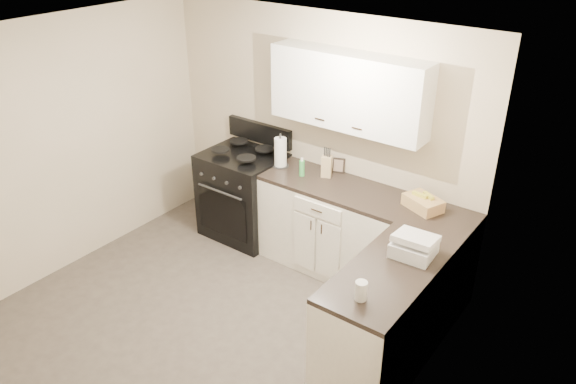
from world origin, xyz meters
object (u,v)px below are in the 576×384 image
Objects in this scene: stove at (244,196)px; paper_towel at (280,152)px; countertop_grill at (414,249)px; knife_block at (327,166)px; wicker_basket at (423,203)px.

stove is 0.79m from paper_towel.
stove is at bearing 160.81° from countertop_grill.
knife_block is 0.71× the size of paper_towel.
knife_block is at bearing 8.54° from paper_towel.
stove is 2.43m from countertop_grill.
knife_block reaches higher than wicker_basket.
countertop_grill is at bearing -70.82° from wicker_basket.
paper_towel is (-0.51, -0.08, 0.04)m from knife_block.
knife_block is at bearing 7.62° from stove.
knife_block is 0.52m from paper_towel.
countertop_grill is at bearing -53.19° from knife_block.
stove is 2.10m from wicker_basket.
wicker_basket is at bearing 2.57° from stove.
countertop_grill is at bearing -20.83° from paper_towel.
paper_towel is 1.57m from wicker_basket.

